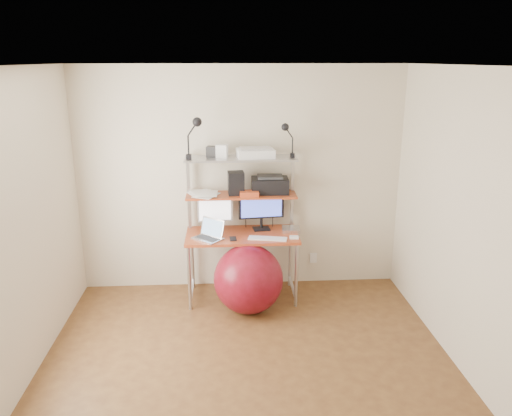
# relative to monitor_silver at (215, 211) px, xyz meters

# --- Properties ---
(room) EXTENTS (3.60, 3.60, 3.60)m
(room) POSITION_rel_monitor_silver_xyz_m (0.28, -1.57, 0.29)
(room) COLOR brown
(room) RESTS_ON ground
(computer_desk) EXTENTS (1.20, 0.60, 1.57)m
(computer_desk) POSITION_rel_monitor_silver_xyz_m (0.28, -0.07, -0.01)
(computer_desk) COLOR #A74320
(computer_desk) RESTS_ON ground
(desktop) EXTENTS (1.20, 0.60, 0.00)m
(desktop) POSITION_rel_monitor_silver_xyz_m (0.28, -0.13, -0.22)
(desktop) COLOR #A74320
(desktop) RESTS_ON computer_desk
(mid_shelf) EXTENTS (1.18, 0.34, 0.00)m
(mid_shelf) POSITION_rel_monitor_silver_xyz_m (0.28, 0.00, 0.19)
(mid_shelf) COLOR #A74320
(mid_shelf) RESTS_ON computer_desk
(top_shelf) EXTENTS (1.18, 0.34, 0.00)m
(top_shelf) POSITION_rel_monitor_silver_xyz_m (0.28, 0.00, 0.59)
(top_shelf) COLOR #AFAFB4
(top_shelf) RESTS_ON computer_desk
(floor) EXTENTS (3.60, 3.60, 0.00)m
(floor) POSITION_rel_monitor_silver_xyz_m (0.28, -1.57, -0.96)
(floor) COLOR brown
(floor) RESTS_ON ground
(wall_outlet) EXTENTS (0.08, 0.01, 0.12)m
(wall_outlet) POSITION_rel_monitor_silver_xyz_m (1.13, 0.22, -0.66)
(wall_outlet) COLOR silver
(wall_outlet) RESTS_ON room
(monitor_silver) EXTENTS (0.38, 0.15, 0.42)m
(monitor_silver) POSITION_rel_monitor_silver_xyz_m (0.00, 0.00, 0.00)
(monitor_silver) COLOR #BCBBC0
(monitor_silver) RESTS_ON desktop
(monitor_black) EXTENTS (0.50, 0.16, 0.50)m
(monitor_black) POSITION_rel_monitor_silver_xyz_m (0.51, 0.03, 0.03)
(monitor_black) COLOR black
(monitor_black) RESTS_ON desktop
(laptop) EXTENTS (0.38, 0.37, 0.26)m
(laptop) POSITION_rel_monitor_silver_xyz_m (-0.06, -0.24, -0.18)
(laptop) COLOR #BCBCC1
(laptop) RESTS_ON desktop
(keyboard) EXTENTS (0.42, 0.20, 0.01)m
(keyboard) POSITION_rel_monitor_silver_xyz_m (0.55, -0.30, -0.22)
(keyboard) COLOR silver
(keyboard) RESTS_ON desktop
(mouse) EXTENTS (0.10, 0.07, 0.03)m
(mouse) POSITION_rel_monitor_silver_xyz_m (0.82, -0.30, -0.21)
(mouse) COLOR silver
(mouse) RESTS_ON desktop
(mac_mini) EXTENTS (0.21, 0.21, 0.04)m
(mac_mini) POSITION_rel_monitor_silver_xyz_m (0.82, -0.06, -0.21)
(mac_mini) COLOR #BCBCC1
(mac_mini) RESTS_ON desktop
(phone) EXTENTS (0.07, 0.13, 0.01)m
(phone) POSITION_rel_monitor_silver_xyz_m (0.19, -0.28, -0.22)
(phone) COLOR black
(phone) RESTS_ON desktop
(printer) EXTENTS (0.40, 0.28, 0.19)m
(printer) POSITION_rel_monitor_silver_xyz_m (0.60, 0.04, 0.28)
(printer) COLOR black
(printer) RESTS_ON mid_shelf
(nas_cube) EXTENTS (0.18, 0.18, 0.25)m
(nas_cube) POSITION_rel_monitor_silver_xyz_m (0.23, -0.00, 0.31)
(nas_cube) COLOR black
(nas_cube) RESTS_ON mid_shelf
(red_box) EXTENTS (0.20, 0.13, 0.06)m
(red_box) POSITION_rel_monitor_silver_xyz_m (0.37, -0.09, 0.21)
(red_box) COLOR #B53E1C
(red_box) RESTS_ON mid_shelf
(scanner) EXTENTS (0.41, 0.29, 0.10)m
(scanner) POSITION_rel_monitor_silver_xyz_m (0.44, 0.00, 0.64)
(scanner) COLOR silver
(scanner) RESTS_ON top_shelf
(box_white) EXTENTS (0.13, 0.12, 0.13)m
(box_white) POSITION_rel_monitor_silver_xyz_m (0.09, 0.01, 0.65)
(box_white) COLOR silver
(box_white) RESTS_ON top_shelf
(box_grey) EXTENTS (0.13, 0.13, 0.11)m
(box_grey) POSITION_rel_monitor_silver_xyz_m (-0.02, 0.06, 0.64)
(box_grey) COLOR #2D2D30
(box_grey) RESTS_ON top_shelf
(clip_lamp_left) EXTENTS (0.17, 0.10, 0.43)m
(clip_lamp_left) POSITION_rel_monitor_silver_xyz_m (-0.18, -0.08, 0.90)
(clip_lamp_left) COLOR black
(clip_lamp_left) RESTS_ON top_shelf
(clip_lamp_right) EXTENTS (0.14, 0.08, 0.36)m
(clip_lamp_right) POSITION_rel_monitor_silver_xyz_m (0.76, -0.04, 0.85)
(clip_lamp_right) COLOR black
(clip_lamp_right) RESTS_ON top_shelf
(exercise_ball) EXTENTS (0.72, 0.72, 0.72)m
(exercise_ball) POSITION_rel_monitor_silver_xyz_m (0.34, -0.45, -0.60)
(exercise_ball) COLOR maroon
(exercise_ball) RESTS_ON floor
(paper_stack) EXTENTS (0.38, 0.41, 0.02)m
(paper_stack) POSITION_rel_monitor_silver_xyz_m (-0.12, -0.00, 0.20)
(paper_stack) COLOR white
(paper_stack) RESTS_ON mid_shelf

